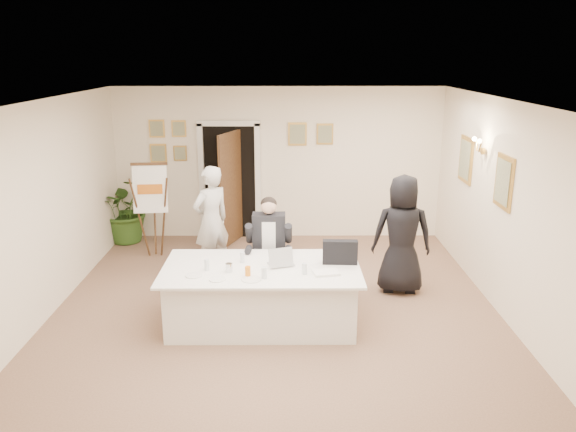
% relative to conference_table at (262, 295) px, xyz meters
% --- Properties ---
extents(floor, '(7.00, 7.00, 0.00)m').
position_rel_conference_table_xyz_m(floor, '(0.17, 0.12, -0.39)').
color(floor, brown).
rests_on(floor, ground).
extents(ceiling, '(6.00, 7.00, 0.02)m').
position_rel_conference_table_xyz_m(ceiling, '(0.17, 0.12, 2.41)').
color(ceiling, white).
rests_on(ceiling, wall_back).
extents(wall_back, '(6.00, 0.10, 2.80)m').
position_rel_conference_table_xyz_m(wall_back, '(0.17, 3.62, 1.01)').
color(wall_back, '#F2EACC').
rests_on(wall_back, floor).
extents(wall_front, '(6.00, 0.10, 2.80)m').
position_rel_conference_table_xyz_m(wall_front, '(0.17, -3.38, 1.01)').
color(wall_front, '#F2EACC').
rests_on(wall_front, floor).
extents(wall_left, '(0.10, 7.00, 2.80)m').
position_rel_conference_table_xyz_m(wall_left, '(-2.83, 0.12, 1.01)').
color(wall_left, '#F2EACC').
rests_on(wall_left, floor).
extents(wall_right, '(0.10, 7.00, 2.80)m').
position_rel_conference_table_xyz_m(wall_right, '(3.17, 0.12, 1.01)').
color(wall_right, '#F2EACC').
rests_on(wall_right, floor).
extents(doorway, '(1.14, 0.86, 2.20)m').
position_rel_conference_table_xyz_m(doorway, '(-0.71, 3.45, 0.65)').
color(doorway, black).
rests_on(doorway, floor).
extents(pictures_back_wall, '(3.40, 0.06, 0.80)m').
position_rel_conference_table_xyz_m(pictures_back_wall, '(-0.63, 3.59, 1.46)').
color(pictures_back_wall, '#BB9140').
rests_on(pictures_back_wall, wall_back).
extents(pictures_right_wall, '(0.06, 2.20, 0.80)m').
position_rel_conference_table_xyz_m(pictures_right_wall, '(3.14, 1.32, 1.36)').
color(pictures_right_wall, '#BB9140').
rests_on(pictures_right_wall, wall_right).
extents(wall_sconce, '(0.20, 0.30, 0.24)m').
position_rel_conference_table_xyz_m(wall_sconce, '(3.07, 1.32, 1.71)').
color(wall_sconce, '#B08838').
rests_on(wall_sconce, wall_right).
extents(conference_table, '(2.49, 1.33, 0.78)m').
position_rel_conference_table_xyz_m(conference_table, '(0.00, 0.00, 0.00)').
color(conference_table, silver).
rests_on(conference_table, floor).
extents(seated_man, '(0.77, 0.80, 1.47)m').
position_rel_conference_table_xyz_m(seated_man, '(0.07, 0.88, 0.34)').
color(seated_man, black).
rests_on(seated_man, floor).
extents(flip_chart, '(0.57, 0.38, 1.61)m').
position_rel_conference_table_xyz_m(flip_chart, '(-1.93, 2.48, 0.35)').
color(flip_chart, '#32190F').
rests_on(flip_chart, floor).
extents(standing_man, '(0.75, 0.73, 1.73)m').
position_rel_conference_table_xyz_m(standing_man, '(-0.84, 1.72, 0.47)').
color(standing_man, silver).
rests_on(standing_man, floor).
extents(standing_woman, '(0.90, 0.64, 1.74)m').
position_rel_conference_table_xyz_m(standing_woman, '(1.97, 1.02, 0.47)').
color(standing_woman, black).
rests_on(standing_woman, floor).
extents(potted_palm, '(1.42, 1.35, 1.23)m').
position_rel_conference_table_xyz_m(potted_palm, '(-2.60, 3.32, 0.22)').
color(potted_palm, '#2D531B').
rests_on(potted_palm, floor).
extents(laptop, '(0.40, 0.42, 0.28)m').
position_rel_conference_table_xyz_m(laptop, '(0.25, 0.09, 0.52)').
color(laptop, '#B7BABC').
rests_on(laptop, conference_table).
extents(laptop_bag, '(0.45, 0.14, 0.31)m').
position_rel_conference_table_xyz_m(laptop_bag, '(1.00, 0.12, 0.54)').
color(laptop_bag, black).
rests_on(laptop_bag, conference_table).
extents(paper_stack, '(0.35, 0.27, 0.03)m').
position_rel_conference_table_xyz_m(paper_stack, '(0.80, -0.23, 0.40)').
color(paper_stack, white).
rests_on(paper_stack, conference_table).
extents(plate_left, '(0.23, 0.23, 0.01)m').
position_rel_conference_table_xyz_m(plate_left, '(-0.80, -0.29, 0.39)').
color(plate_left, white).
rests_on(plate_left, conference_table).
extents(plate_mid, '(0.23, 0.23, 0.01)m').
position_rel_conference_table_xyz_m(plate_mid, '(-0.50, -0.42, 0.39)').
color(plate_mid, white).
rests_on(plate_mid, conference_table).
extents(plate_near, '(0.25, 0.25, 0.01)m').
position_rel_conference_table_xyz_m(plate_near, '(-0.10, -0.42, 0.39)').
color(plate_near, white).
rests_on(plate_near, conference_table).
extents(glass_a, '(0.07, 0.07, 0.14)m').
position_rel_conference_table_xyz_m(glass_a, '(-0.67, -0.10, 0.45)').
color(glass_a, silver).
rests_on(glass_a, conference_table).
extents(glass_b, '(0.08, 0.08, 0.14)m').
position_rel_conference_table_xyz_m(glass_b, '(0.05, -0.37, 0.45)').
color(glass_b, silver).
rests_on(glass_b, conference_table).
extents(glass_c, '(0.06, 0.06, 0.14)m').
position_rel_conference_table_xyz_m(glass_c, '(0.54, -0.24, 0.45)').
color(glass_c, silver).
rests_on(glass_c, conference_table).
extents(glass_d, '(0.06, 0.06, 0.14)m').
position_rel_conference_table_xyz_m(glass_d, '(-0.25, 0.17, 0.45)').
color(glass_d, silver).
rests_on(glass_d, conference_table).
extents(oj_glass, '(0.07, 0.07, 0.13)m').
position_rel_conference_table_xyz_m(oj_glass, '(-0.15, -0.32, 0.45)').
color(oj_glass, orange).
rests_on(oj_glass, conference_table).
extents(steel_jug, '(0.09, 0.09, 0.11)m').
position_rel_conference_table_xyz_m(steel_jug, '(-0.39, -0.16, 0.44)').
color(steel_jug, silver).
rests_on(steel_jug, conference_table).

